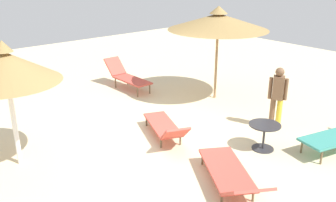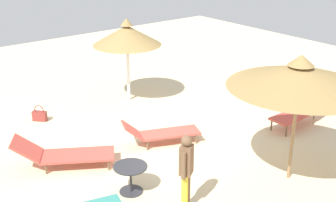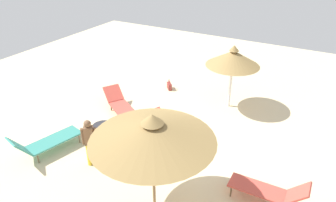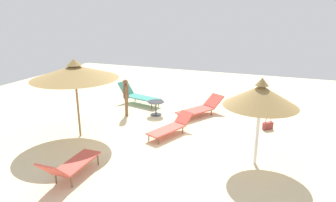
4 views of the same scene
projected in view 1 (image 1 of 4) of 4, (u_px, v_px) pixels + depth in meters
name	position (u px, v px, depth m)	size (l,w,h in m)	color
ground	(160.00, 139.00, 8.91)	(24.00, 24.00, 0.10)	beige
parasol_umbrella_back	(218.00, 21.00, 10.66)	(2.93, 2.93, 2.77)	olive
parasol_umbrella_near_right	(5.00, 67.00, 7.00)	(2.06, 2.06, 2.58)	white
lounge_chair_near_left	(232.00, 175.00, 6.65)	(1.74, 2.26, 0.75)	#CC4C3F
lounge_chair_center	(127.00, 76.00, 12.17)	(0.61, 1.96, 0.89)	#CC4C3F
lounge_chair_front	(166.00, 127.00, 8.67)	(1.24, 2.01, 0.67)	#CC4C3F
person_standing_far_left	(277.00, 95.00, 9.06)	(0.33, 0.39, 1.57)	yellow
side_table_round	(264.00, 132.00, 8.17)	(0.70, 0.70, 0.60)	#2D2D33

